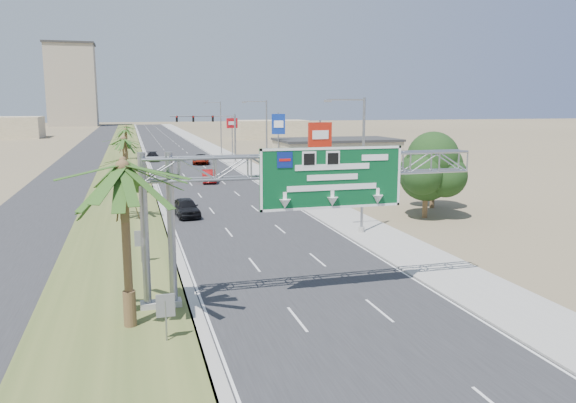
% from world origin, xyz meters
% --- Properties ---
extents(ground, '(600.00, 600.00, 0.00)m').
position_xyz_m(ground, '(0.00, 0.00, 0.00)').
color(ground, '#8C7A59').
rests_on(ground, ground).
extents(road, '(12.00, 300.00, 0.02)m').
position_xyz_m(road, '(0.00, 110.00, 0.01)').
color(road, '#28282B').
rests_on(road, ground).
extents(sidewalk_right, '(4.00, 300.00, 0.10)m').
position_xyz_m(sidewalk_right, '(8.50, 110.00, 0.05)').
color(sidewalk_right, '#9E9B93').
rests_on(sidewalk_right, ground).
extents(median_grass, '(7.00, 300.00, 0.12)m').
position_xyz_m(median_grass, '(-10.00, 110.00, 0.06)').
color(median_grass, '#455626').
rests_on(median_grass, ground).
extents(opposing_road, '(8.00, 300.00, 0.02)m').
position_xyz_m(opposing_road, '(-17.00, 110.00, 0.01)').
color(opposing_road, '#28282B').
rests_on(opposing_road, ground).
extents(sign_gantry, '(16.75, 1.24, 7.50)m').
position_xyz_m(sign_gantry, '(-1.06, 9.93, 6.06)').
color(sign_gantry, gray).
rests_on(sign_gantry, ground).
extents(palm_near, '(5.70, 5.70, 8.35)m').
position_xyz_m(palm_near, '(-9.20, 8.00, 6.93)').
color(palm_near, brown).
rests_on(palm_near, ground).
extents(palm_row_b, '(3.99, 3.99, 5.95)m').
position_xyz_m(palm_row_b, '(-9.50, 32.00, 4.90)').
color(palm_row_b, brown).
rests_on(palm_row_b, ground).
extents(palm_row_c, '(3.99, 3.99, 6.75)m').
position_xyz_m(palm_row_c, '(-9.50, 48.00, 5.66)').
color(palm_row_c, brown).
rests_on(palm_row_c, ground).
extents(palm_row_d, '(3.99, 3.99, 5.45)m').
position_xyz_m(palm_row_d, '(-9.50, 66.00, 4.42)').
color(palm_row_d, brown).
rests_on(palm_row_d, ground).
extents(palm_row_e, '(3.99, 3.99, 6.15)m').
position_xyz_m(palm_row_e, '(-9.50, 85.00, 5.09)').
color(palm_row_e, brown).
rests_on(palm_row_e, ground).
extents(palm_row_f, '(3.99, 3.99, 5.75)m').
position_xyz_m(palm_row_f, '(-9.50, 110.00, 4.71)').
color(palm_row_f, brown).
rests_on(palm_row_f, ground).
extents(streetlight_near, '(3.27, 0.44, 10.00)m').
position_xyz_m(streetlight_near, '(7.30, 22.00, 4.69)').
color(streetlight_near, gray).
rests_on(streetlight_near, ground).
extents(streetlight_mid, '(3.27, 0.44, 10.00)m').
position_xyz_m(streetlight_mid, '(7.30, 52.00, 4.69)').
color(streetlight_mid, gray).
rests_on(streetlight_mid, ground).
extents(streetlight_far, '(3.27, 0.44, 10.00)m').
position_xyz_m(streetlight_far, '(7.30, 88.00, 4.69)').
color(streetlight_far, gray).
rests_on(streetlight_far, ground).
extents(signal_mast, '(10.28, 0.71, 8.00)m').
position_xyz_m(signal_mast, '(5.17, 71.97, 4.85)').
color(signal_mast, gray).
rests_on(signal_mast, ground).
extents(store_building, '(18.00, 10.00, 4.00)m').
position_xyz_m(store_building, '(22.00, 66.00, 2.00)').
color(store_building, tan).
rests_on(store_building, ground).
extents(oak_near, '(4.50, 4.50, 6.80)m').
position_xyz_m(oak_near, '(15.00, 26.00, 4.53)').
color(oak_near, brown).
rests_on(oak_near, ground).
extents(oak_far, '(3.50, 3.50, 5.60)m').
position_xyz_m(oak_far, '(18.00, 30.00, 3.82)').
color(oak_far, brown).
rests_on(oak_far, ground).
extents(median_signback_a, '(0.75, 0.08, 2.08)m').
position_xyz_m(median_signback_a, '(-7.80, 6.00, 1.45)').
color(median_signback_a, gray).
rests_on(median_signback_a, ground).
extents(median_signback_b, '(0.75, 0.08, 2.08)m').
position_xyz_m(median_signback_b, '(-8.50, 18.00, 1.45)').
color(median_signback_b, gray).
rests_on(median_signback_b, ground).
extents(tower_distant, '(20.00, 16.00, 35.00)m').
position_xyz_m(tower_distant, '(-32.00, 250.00, 17.50)').
color(tower_distant, tan).
rests_on(tower_distant, ground).
extents(building_distant_right, '(20.00, 12.00, 5.00)m').
position_xyz_m(building_distant_right, '(30.00, 140.00, 2.50)').
color(building_distant_right, tan).
rests_on(building_distant_right, ground).
extents(car_left_lane, '(2.35, 4.83, 1.59)m').
position_xyz_m(car_left_lane, '(-4.49, 31.94, 0.79)').
color(car_left_lane, black).
rests_on(car_left_lane, ground).
extents(car_mid_lane, '(2.12, 4.88, 1.56)m').
position_xyz_m(car_mid_lane, '(0.33, 52.67, 0.78)').
color(car_mid_lane, maroon).
rests_on(car_mid_lane, ground).
extents(car_right_lane, '(3.25, 5.79, 1.53)m').
position_xyz_m(car_right_lane, '(2.00, 74.51, 0.76)').
color(car_right_lane, gray).
rests_on(car_right_lane, ground).
extents(car_far, '(2.11, 5.08, 1.47)m').
position_xyz_m(car_far, '(-5.25, 81.65, 0.73)').
color(car_far, black).
rests_on(car_far, ground).
extents(pole_sign_red_near, '(2.41, 0.49, 7.99)m').
position_xyz_m(pole_sign_red_near, '(9.00, 36.11, 6.20)').
color(pole_sign_red_near, gray).
rests_on(pole_sign_red_near, ground).
extents(pole_sign_blue, '(2.02, 0.75, 8.30)m').
position_xyz_m(pole_sign_blue, '(12.59, 65.59, 6.23)').
color(pole_sign_blue, gray).
rests_on(pole_sign_blue, ground).
extents(pole_sign_red_far, '(2.16, 1.06, 7.21)m').
position_xyz_m(pole_sign_red_far, '(9.28, 86.27, 5.63)').
color(pole_sign_red_far, gray).
rests_on(pole_sign_red_far, ground).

